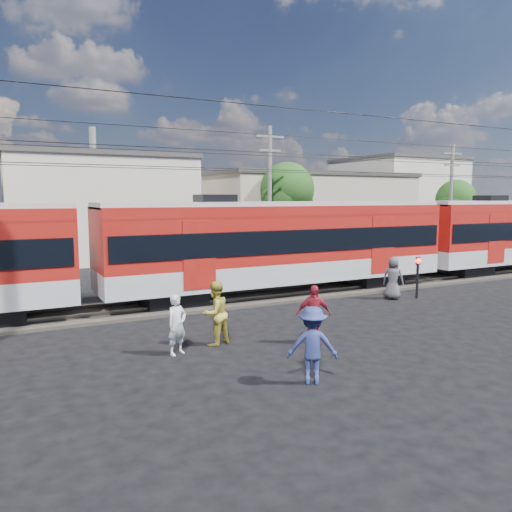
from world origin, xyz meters
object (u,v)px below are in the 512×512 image
(car_silver, at_px, (487,251))
(crossing_signal, at_px, (418,270))
(commuter_train, at_px, (286,242))
(pedestrian_a, at_px, (177,325))
(pedestrian_c, at_px, (312,345))

(car_silver, xyz_separation_m, crossing_signal, (-14.17, -7.54, 0.63))
(commuter_train, relative_size, crossing_signal, 27.75)
(car_silver, height_order, crossing_signal, crossing_signal)
(pedestrian_a, relative_size, car_silver, 0.46)
(car_silver, distance_m, crossing_signal, 16.06)
(pedestrian_c, relative_size, car_silver, 0.50)
(car_silver, bearing_deg, pedestrian_a, 99.35)
(pedestrian_a, xyz_separation_m, pedestrian_c, (2.12, -3.55, 0.07))
(pedestrian_c, height_order, crossing_signal, pedestrian_c)
(commuter_train, distance_m, pedestrian_c, 10.89)
(commuter_train, height_order, car_silver, commuter_train)
(commuter_train, distance_m, crossing_signal, 5.81)
(pedestrian_a, distance_m, pedestrian_c, 4.14)
(commuter_train, xyz_separation_m, pedestrian_a, (-7.11, -6.01, -1.55))
(commuter_train, relative_size, car_silver, 13.76)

